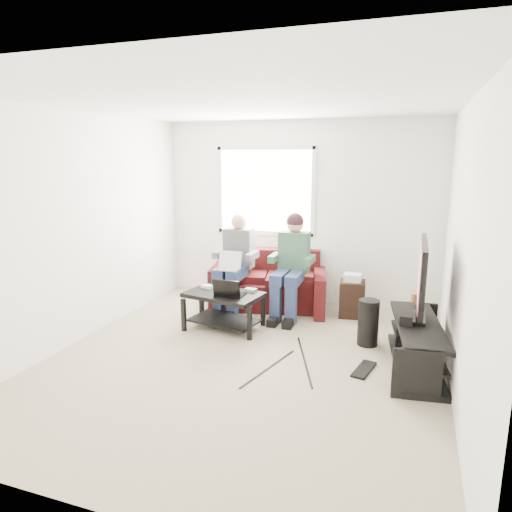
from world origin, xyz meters
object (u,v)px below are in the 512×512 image
object	(u,v)px
coffee_table	(224,302)
end_table	(352,297)
tv	(422,276)
subwoofer	(368,323)
sofa	(268,285)
tv_stand	(417,347)

from	to	relation	value
coffee_table	end_table	bearing A→B (deg)	33.77
tv	subwoofer	world-z (taller)	tv
end_table	coffee_table	bearing A→B (deg)	-146.23
sofa	subwoofer	distance (m)	1.78
sofa	end_table	size ratio (longest dim) A/B	3.11
tv_stand	end_table	distance (m)	1.55
sofa	subwoofer	world-z (taller)	sofa
coffee_table	end_table	size ratio (longest dim) A/B	1.71
subwoofer	coffee_table	bearing A→B (deg)	-178.04
end_table	tv_stand	bearing A→B (deg)	-57.97
tv_stand	tv	world-z (taller)	tv
sofa	tv_stand	distance (m)	2.44
coffee_table	end_table	world-z (taller)	end_table
tv	sofa	bearing A→B (deg)	147.50
subwoofer	end_table	bearing A→B (deg)	108.36
sofa	subwoofer	size ratio (longest dim) A/B	3.44
sofa	subwoofer	bearing A→B (deg)	-33.06
tv	end_table	bearing A→B (deg)	124.02
sofa	end_table	bearing A→B (deg)	-3.24
tv_stand	end_table	world-z (taller)	end_table
tv_stand	tv	bearing A→B (deg)	91.47
tv_stand	subwoofer	distance (m)	0.67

